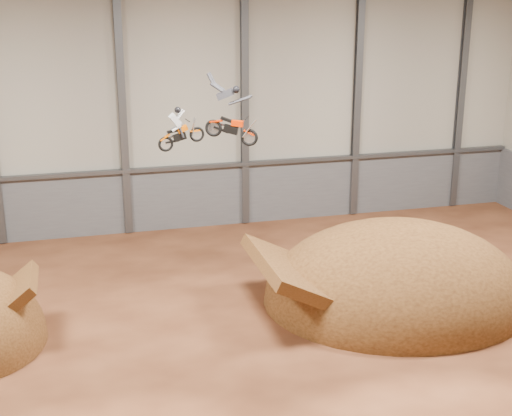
# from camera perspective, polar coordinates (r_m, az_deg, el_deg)

# --- Properties ---
(floor) EXTENTS (40.00, 40.00, 0.00)m
(floor) POSITION_cam_1_polar(r_m,az_deg,el_deg) (27.34, -0.04, -11.25)
(floor) COLOR #492313
(floor) RESTS_ON ground
(back_wall) EXTENTS (40.00, 0.10, 14.00)m
(back_wall) POSITION_cam_1_polar(r_m,az_deg,el_deg) (39.20, -5.77, 8.25)
(back_wall) COLOR #ACA798
(back_wall) RESTS_ON ground
(lower_band_back) EXTENTS (39.80, 0.18, 3.50)m
(lower_band_back) POSITION_cam_1_polar(r_m,az_deg,el_deg) (40.24, -5.52, 0.83)
(lower_band_back) COLOR slate
(lower_band_back) RESTS_ON ground
(steel_rail) EXTENTS (39.80, 0.35, 0.20)m
(steel_rail) POSITION_cam_1_polar(r_m,az_deg,el_deg) (39.63, -5.56, 3.27)
(steel_rail) COLOR #47494F
(steel_rail) RESTS_ON lower_band_back
(steel_column_2) EXTENTS (0.40, 0.36, 13.90)m
(steel_column_2) POSITION_cam_1_polar(r_m,az_deg,el_deg) (38.62, -10.65, 7.91)
(steel_column_2) COLOR #47494F
(steel_column_2) RESTS_ON ground
(steel_column_3) EXTENTS (0.40, 0.36, 13.90)m
(steel_column_3) POSITION_cam_1_polar(r_m,az_deg,el_deg) (39.67, -0.91, 8.44)
(steel_column_3) COLOR #47494F
(steel_column_3) RESTS_ON ground
(steel_column_4) EXTENTS (0.40, 0.36, 13.90)m
(steel_column_4) POSITION_cam_1_polar(r_m,az_deg,el_deg) (41.78, 8.09, 8.72)
(steel_column_4) COLOR #47494F
(steel_column_4) RESTS_ON ground
(steel_column_5) EXTENTS (0.40, 0.36, 13.90)m
(steel_column_5) POSITION_cam_1_polar(r_m,az_deg,el_deg) (44.79, 16.07, 8.78)
(steel_column_5) COLOR #47494F
(steel_column_5) RESTS_ON ground
(landing_ramp) EXTENTS (11.69, 10.34, 6.75)m
(landing_ramp) POSITION_cam_1_polar(r_m,az_deg,el_deg) (32.08, 11.08, -7.11)
(landing_ramp) COLOR #432610
(landing_ramp) RESTS_ON ground
(fmx_rider_a) EXTENTS (2.36, 0.96, 2.16)m
(fmx_rider_a) POSITION_cam_1_polar(r_m,az_deg,el_deg) (29.03, -5.88, 6.64)
(fmx_rider_a) COLOR #DA5900
(fmx_rider_b) EXTENTS (3.53, 2.23, 3.17)m
(fmx_rider_b) POSITION_cam_1_polar(r_m,az_deg,el_deg) (29.60, -2.15, 7.82)
(fmx_rider_b) COLOR #C12400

